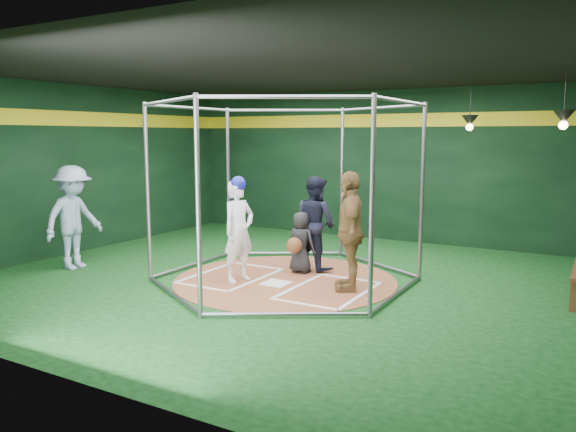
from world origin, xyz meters
The scene contains 13 objects.
room_shell centered at (0.00, 0.01, 1.75)m, with size 10.10×9.10×3.53m.
clay_disc centered at (0.00, 0.00, 0.01)m, with size 3.80×3.80×0.01m, color #975837.
home_plate centered at (0.00, -0.30, 0.02)m, with size 0.43×0.43×0.01m, color white.
batter_box_left centered at (-0.95, -0.25, 0.02)m, with size 1.17×1.77×0.01m.
batter_box_right centered at (0.95, -0.25, 0.02)m, with size 1.17×1.77×0.01m.
batting_cage centered at (0.00, 0.00, 1.50)m, with size 4.05×4.67×3.00m.
pendant_lamp_near centered at (2.20, 3.60, 2.74)m, with size 0.34×0.34×0.90m.
pendant_lamp_far centered at (4.00, 2.00, 2.74)m, with size 0.34×0.34×0.90m.
batter_figure centered at (-0.64, -0.45, 0.90)m, with size 0.54×0.70×1.78m.
visitor_leopard centered at (1.19, -0.02, 0.96)m, with size 1.11×0.46×1.89m, color tan.
catcher_figure centered at (-0.01, 0.57, 0.56)m, with size 0.56×0.59×1.10m.
umpire centered at (0.08, 0.96, 0.87)m, with size 0.84×0.65×1.72m, color black.
bystander_blue centered at (-3.85, -1.16, 0.96)m, with size 1.24×0.71×1.91m, color #9AAECC.
Camera 1 is at (4.67, -8.09, 2.46)m, focal length 35.00 mm.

